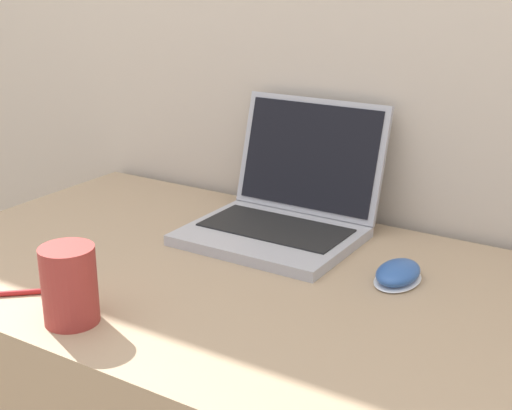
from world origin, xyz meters
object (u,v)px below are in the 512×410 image
laptop (285,206)px  pen (21,293)px  computer_mouse (398,274)px  drink_cup (69,284)px

laptop → pen: laptop is taller
pen → laptop: bearing=65.1°
pen → computer_mouse: bearing=37.0°
drink_cup → pen: 0.15m
laptop → pen: (-0.21, -0.46, -0.05)m
laptop → computer_mouse: (0.27, -0.10, -0.04)m
computer_mouse → laptop: bearing=160.4°
laptop → computer_mouse: laptop is taller
drink_cup → laptop: bearing=80.3°
laptop → computer_mouse: bearing=-19.6°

